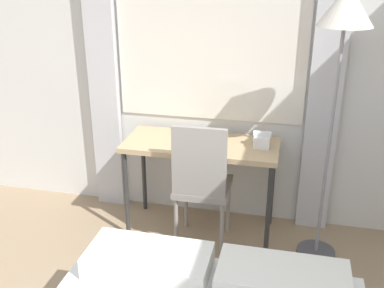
{
  "coord_description": "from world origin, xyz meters",
  "views": [
    {
      "loc": [
        0.66,
        -0.59,
        2.03
      ],
      "look_at": [
        0.05,
        2.07,
        0.91
      ],
      "focal_mm": 42.0,
      "sensor_mm": 36.0,
      "label": 1
    }
  ],
  "objects_px": {
    "telephone": "(262,140)",
    "book": "(196,140)",
    "desk_chair": "(202,180)",
    "standing_lamp": "(343,32)",
    "desk": "(201,151)"
  },
  "relations": [
    {
      "from": "standing_lamp",
      "to": "book",
      "type": "relative_size",
      "value": 8.35
    },
    {
      "from": "desk",
      "to": "desk_chair",
      "type": "xyz_separation_m",
      "value": [
        0.05,
        -0.23,
        -0.12
      ]
    },
    {
      "from": "standing_lamp",
      "to": "book",
      "type": "xyz_separation_m",
      "value": [
        -0.95,
        0.14,
        -0.85
      ]
    },
    {
      "from": "desk_chair",
      "to": "telephone",
      "type": "distance_m",
      "value": 0.53
    },
    {
      "from": "desk",
      "to": "book",
      "type": "height_order",
      "value": "book"
    },
    {
      "from": "desk_chair",
      "to": "book",
      "type": "xyz_separation_m",
      "value": [
        -0.09,
        0.24,
        0.21
      ]
    },
    {
      "from": "desk",
      "to": "telephone",
      "type": "distance_m",
      "value": 0.47
    },
    {
      "from": "book",
      "to": "standing_lamp",
      "type": "bearing_deg",
      "value": -8.66
    },
    {
      "from": "telephone",
      "to": "book",
      "type": "xyz_separation_m",
      "value": [
        -0.49,
        -0.02,
        -0.04
      ]
    },
    {
      "from": "desk_chair",
      "to": "standing_lamp",
      "type": "bearing_deg",
      "value": 5.2
    },
    {
      "from": "desk",
      "to": "standing_lamp",
      "type": "xyz_separation_m",
      "value": [
        0.91,
        -0.14,
        0.94
      ]
    },
    {
      "from": "book",
      "to": "desk_chair",
      "type": "bearing_deg",
      "value": -68.85
    },
    {
      "from": "desk",
      "to": "book",
      "type": "relative_size",
      "value": 5.1
    },
    {
      "from": "telephone",
      "to": "book",
      "type": "bearing_deg",
      "value": -178.24
    },
    {
      "from": "telephone",
      "to": "desk",
      "type": "bearing_deg",
      "value": -177.02
    }
  ]
}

